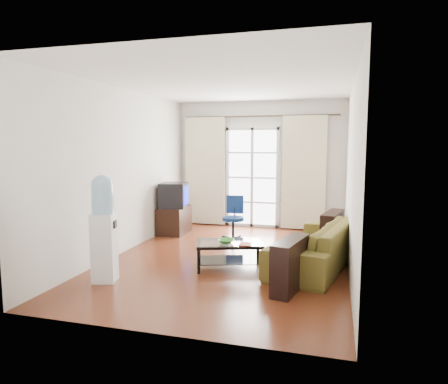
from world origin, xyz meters
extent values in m
plane|color=brown|center=(0.00, 0.00, 0.00)|extent=(5.20, 5.20, 0.00)
plane|color=white|center=(0.00, 0.00, 2.70)|extent=(5.20, 5.20, 0.00)
cube|color=white|center=(0.00, 2.60, 1.35)|extent=(3.60, 0.02, 2.70)
cube|color=white|center=(0.00, -2.60, 1.35)|extent=(3.60, 0.02, 2.70)
cube|color=white|center=(-1.80, 0.00, 1.35)|extent=(0.02, 5.20, 2.70)
cube|color=white|center=(1.80, 0.00, 1.35)|extent=(0.02, 5.20, 2.70)
cube|color=white|center=(-0.15, 2.56, 1.07)|extent=(1.01, 0.02, 2.04)
cube|color=white|center=(-0.15, 2.54, 1.07)|extent=(1.16, 0.06, 2.15)
cylinder|color=#4C3F2D|center=(0.00, 2.50, 2.38)|extent=(3.30, 0.04, 0.04)
cube|color=beige|center=(-1.20, 2.48, 1.20)|extent=(0.90, 0.07, 2.35)
cube|color=beige|center=(0.95, 2.48, 1.20)|extent=(0.90, 0.07, 2.35)
cube|color=#9A9B9D|center=(0.80, 2.50, 0.33)|extent=(0.64, 0.12, 0.64)
imported|color=brown|center=(1.32, 0.01, 0.32)|extent=(2.57, 1.80, 0.65)
cube|color=silver|center=(0.14, -0.44, 0.38)|extent=(1.07, 0.81, 0.01)
cube|color=black|center=(0.14, -0.44, 0.12)|extent=(1.00, 0.74, 0.01)
cube|color=black|center=(-0.21, -0.81, 0.19)|extent=(0.05, 0.05, 0.38)
cube|color=black|center=(0.63, -0.53, 0.19)|extent=(0.05, 0.05, 0.38)
cube|color=black|center=(-0.36, -0.35, 0.19)|extent=(0.05, 0.05, 0.38)
cube|color=black|center=(0.48, -0.07, 0.19)|extent=(0.05, 0.05, 0.38)
imported|color=#308437|center=(0.10, -0.52, 0.42)|extent=(0.28, 0.28, 0.06)
imported|color=#B7162E|center=(0.31, -0.56, 0.40)|extent=(0.20, 0.24, 0.02)
cube|color=black|center=(0.06, -0.35, 0.40)|extent=(0.17, 0.06, 0.02)
cube|color=black|center=(-1.52, 1.47, 0.27)|extent=(0.51, 0.75, 0.54)
cube|color=black|center=(-1.50, 1.40, 0.79)|extent=(0.57, 0.61, 0.49)
cube|color=#0C19E5|center=(-1.26, 1.44, 0.79)|extent=(0.09, 0.42, 0.36)
cube|color=black|center=(-1.71, 1.37, 0.79)|extent=(0.21, 0.38, 0.32)
cylinder|color=black|center=(-0.23, 1.21, 0.21)|extent=(0.05, 0.05, 0.42)
cylinder|color=navy|center=(-0.23, 1.21, 0.41)|extent=(0.40, 0.40, 0.06)
cube|color=navy|center=(-0.24, 1.39, 0.65)|extent=(0.33, 0.06, 0.35)
cube|color=white|center=(-1.30, -1.43, 0.45)|extent=(0.35, 0.35, 0.91)
cylinder|color=#9BC9EF|center=(-1.30, -1.43, 1.09)|extent=(0.28, 0.28, 0.36)
sphere|color=#9BC9EF|center=(-1.30, -1.43, 1.27)|extent=(0.28, 0.28, 0.28)
cube|color=black|center=(-1.16, -1.39, 0.76)|extent=(0.07, 0.12, 0.10)
camera|label=1|loc=(1.57, -5.90, 1.79)|focal=32.00mm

